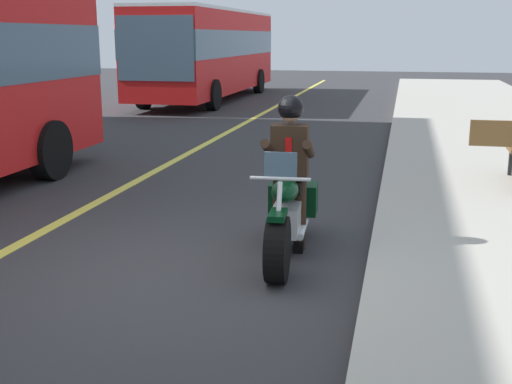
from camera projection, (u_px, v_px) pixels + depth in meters
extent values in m
plane|color=#333335|center=(167.00, 273.00, 6.71)|extent=(80.00, 80.00, 0.00)
cylinder|color=black|center=(277.00, 249.00, 6.40)|extent=(0.67, 0.24, 0.66)
cylinder|color=black|center=(294.00, 209.00, 7.88)|extent=(0.67, 0.24, 0.66)
cube|color=silver|center=(287.00, 219.00, 7.14)|extent=(0.58, 0.31, 0.32)
ellipsoid|color=black|center=(285.00, 191.00, 6.87)|extent=(0.58, 0.31, 0.24)
cube|color=black|center=(291.00, 183.00, 7.41)|extent=(0.72, 0.32, 0.12)
cube|color=black|center=(312.00, 199.00, 7.77)|extent=(0.41, 0.14, 0.36)
cube|color=black|center=(275.00, 197.00, 7.84)|extent=(0.41, 0.14, 0.36)
cylinder|color=silver|center=(278.00, 222.00, 6.35)|extent=(0.35, 0.07, 0.76)
cylinder|color=silver|center=(280.00, 179.00, 6.41)|extent=(0.07, 0.60, 0.04)
cube|color=black|center=(278.00, 215.00, 6.31)|extent=(0.37, 0.18, 0.06)
cylinder|color=silver|center=(304.00, 226.00, 7.44)|extent=(0.90, 0.14, 0.08)
cube|color=slate|center=(281.00, 166.00, 6.40)|extent=(0.06, 0.32, 0.28)
cylinder|color=black|center=(300.00, 213.00, 7.37)|extent=(0.14, 0.14, 0.84)
cube|color=black|center=(299.00, 246.00, 7.39)|extent=(0.27, 0.13, 0.10)
cylinder|color=black|center=(279.00, 212.00, 7.40)|extent=(0.14, 0.14, 0.84)
cube|color=black|center=(278.00, 245.00, 7.43)|extent=(0.27, 0.13, 0.10)
cube|color=black|center=(290.00, 152.00, 7.22)|extent=(0.34, 0.42, 0.60)
cube|color=red|center=(288.00, 158.00, 7.08)|extent=(0.03, 0.07, 0.44)
cylinder|color=black|center=(309.00, 149.00, 7.00)|extent=(0.56, 0.13, 0.28)
cylinder|color=black|center=(268.00, 148.00, 7.07)|extent=(0.56, 0.13, 0.28)
sphere|color=tan|center=(291.00, 113.00, 7.12)|extent=(0.22, 0.22, 0.22)
sphere|color=black|center=(291.00, 108.00, 7.11)|extent=(0.28, 0.28, 0.28)
cube|color=red|center=(209.00, 52.00, 24.54)|extent=(11.00, 2.50, 2.85)
cube|color=slate|center=(209.00, 43.00, 24.46)|extent=(11.04, 2.52, 0.90)
cube|color=slate|center=(155.00, 48.00, 19.27)|extent=(0.06, 2.40, 1.90)
cube|color=white|center=(208.00, 11.00, 24.20)|extent=(11.00, 2.50, 0.10)
cylinder|color=black|center=(213.00, 95.00, 21.16)|extent=(1.00, 0.30, 1.00)
cylinder|color=black|center=(144.00, 94.00, 21.68)|extent=(1.00, 0.30, 1.00)
cylinder|color=black|center=(259.00, 81.00, 27.61)|extent=(1.00, 0.30, 1.00)
cylinder|color=black|center=(204.00, 80.00, 28.13)|extent=(1.00, 0.30, 1.00)
cube|color=slate|center=(39.00, 55.00, 12.66)|extent=(0.06, 2.40, 1.90)
cylinder|color=black|center=(50.00, 150.00, 10.95)|extent=(1.00, 0.30, 1.00)
cube|color=black|center=(510.00, 162.00, 10.63)|extent=(0.06, 0.06, 0.42)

